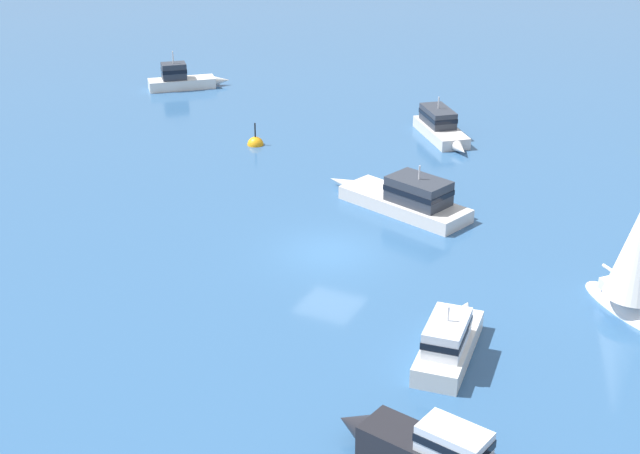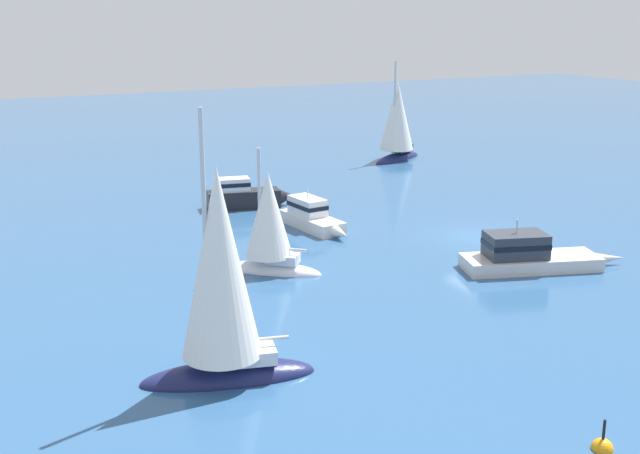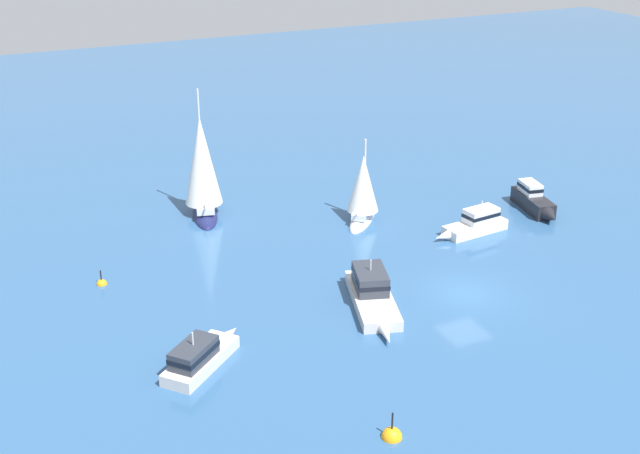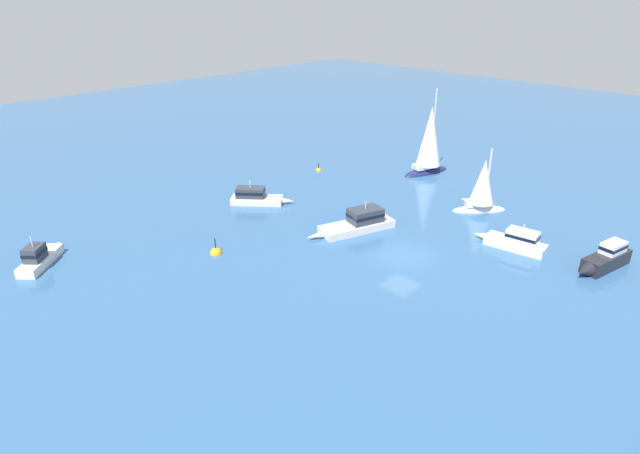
{
  "view_description": "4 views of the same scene",
  "coord_description": "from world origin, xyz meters",
  "px_view_note": "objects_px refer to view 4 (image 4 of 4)",
  "views": [
    {
      "loc": [
        14.69,
        -30.81,
        16.71
      ],
      "look_at": [
        -0.95,
        0.99,
        0.55
      ],
      "focal_mm": 51.74,
      "sensor_mm": 36.0,
      "label": 1
    },
    {
      "loc": [
        25.46,
        32.25,
        11.55
      ],
      "look_at": [
        8.38,
        -1.59,
        1.16
      ],
      "focal_mm": 45.13,
      "sensor_mm": 36.0,
      "label": 2
    },
    {
      "loc": [
        -33.87,
        25.01,
        21.97
      ],
      "look_at": [
        8.72,
        5.05,
        1.61
      ],
      "focal_mm": 46.47,
      "sensor_mm": 36.0,
      "label": 3
    },
    {
      "loc": [
        -29.94,
        -20.7,
        18.52
      ],
      "look_at": [
        -1.72,
        6.83,
        0.75
      ],
      "focal_mm": 30.62,
      "sensor_mm": 36.0,
      "label": 4
    }
  ],
  "objects_px": {
    "launch": "(40,257)",
    "launch_2": "(516,241)",
    "launch_1": "(359,222)",
    "channel_buoy": "(318,171)",
    "sailboat": "(482,189)",
    "cabin_cruiser": "(605,259)",
    "mooring_buoy": "(216,253)",
    "motor_cruiser": "(256,197)",
    "ketch": "(429,144)"
  },
  "relations": [
    {
      "from": "cabin_cruiser",
      "to": "sailboat",
      "type": "bearing_deg",
      "value": -95.4
    },
    {
      "from": "sailboat",
      "to": "channel_buoy",
      "type": "height_order",
      "value": "sailboat"
    },
    {
      "from": "cabin_cruiser",
      "to": "motor_cruiser",
      "type": "distance_m",
      "value": 28.71
    },
    {
      "from": "sailboat",
      "to": "mooring_buoy",
      "type": "relative_size",
      "value": 3.6
    },
    {
      "from": "ketch",
      "to": "channel_buoy",
      "type": "bearing_deg",
      "value": 145.67
    },
    {
      "from": "ketch",
      "to": "mooring_buoy",
      "type": "xyz_separation_m",
      "value": [
        -26.93,
        0.46,
        -3.06
      ]
    },
    {
      "from": "sailboat",
      "to": "launch_2",
      "type": "distance_m",
      "value": 7.72
    },
    {
      "from": "cabin_cruiser",
      "to": "mooring_buoy",
      "type": "relative_size",
      "value": 3.21
    },
    {
      "from": "launch",
      "to": "cabin_cruiser",
      "type": "xyz_separation_m",
      "value": [
        27.55,
        -29.04,
        0.11
      ]
    },
    {
      "from": "channel_buoy",
      "to": "mooring_buoy",
      "type": "bearing_deg",
      "value": -156.99
    },
    {
      "from": "cabin_cruiser",
      "to": "mooring_buoy",
      "type": "bearing_deg",
      "value": -38.97
    },
    {
      "from": "launch",
      "to": "mooring_buoy",
      "type": "xyz_separation_m",
      "value": [
        9.8,
        -7.52,
        -0.62
      ]
    },
    {
      "from": "mooring_buoy",
      "to": "ketch",
      "type": "bearing_deg",
      "value": -0.99
    },
    {
      "from": "cabin_cruiser",
      "to": "channel_buoy",
      "type": "height_order",
      "value": "cabin_cruiser"
    },
    {
      "from": "channel_buoy",
      "to": "mooring_buoy",
      "type": "height_order",
      "value": "mooring_buoy"
    },
    {
      "from": "cabin_cruiser",
      "to": "mooring_buoy",
      "type": "height_order",
      "value": "cabin_cruiser"
    },
    {
      "from": "cabin_cruiser",
      "to": "launch_2",
      "type": "height_order",
      "value": "launch_2"
    },
    {
      "from": "launch_2",
      "to": "channel_buoy",
      "type": "xyz_separation_m",
      "value": [
        2.95,
        23.78,
        -0.65
      ]
    },
    {
      "from": "sailboat",
      "to": "launch",
      "type": "height_order",
      "value": "sailboat"
    },
    {
      "from": "channel_buoy",
      "to": "mooring_buoy",
      "type": "relative_size",
      "value": 0.7
    },
    {
      "from": "launch",
      "to": "channel_buoy",
      "type": "xyz_separation_m",
      "value": [
        29.09,
        0.67,
        -0.61
      ]
    },
    {
      "from": "launch_1",
      "to": "channel_buoy",
      "type": "xyz_separation_m",
      "value": [
        8.6,
        13.03,
        -0.66
      ]
    },
    {
      "from": "launch_2",
      "to": "mooring_buoy",
      "type": "bearing_deg",
      "value": 39.8
    },
    {
      "from": "cabin_cruiser",
      "to": "launch_2",
      "type": "relative_size",
      "value": 0.96
    },
    {
      "from": "launch_2",
      "to": "ketch",
      "type": "xyz_separation_m",
      "value": [
        10.58,
        15.13,
        2.41
      ]
    },
    {
      "from": "launch_1",
      "to": "motor_cruiser",
      "type": "height_order",
      "value": "launch_1"
    },
    {
      "from": "launch",
      "to": "motor_cruiser",
      "type": "relative_size",
      "value": 0.9
    },
    {
      "from": "motor_cruiser",
      "to": "mooring_buoy",
      "type": "bearing_deg",
      "value": -96.93
    },
    {
      "from": "motor_cruiser",
      "to": "launch_1",
      "type": "bearing_deg",
      "value": -29.05
    },
    {
      "from": "launch_1",
      "to": "mooring_buoy",
      "type": "distance_m",
      "value": 11.76
    },
    {
      "from": "launch",
      "to": "channel_buoy",
      "type": "relative_size",
      "value": 3.89
    },
    {
      "from": "launch_1",
      "to": "mooring_buoy",
      "type": "bearing_deg",
      "value": -6.65
    },
    {
      "from": "launch_2",
      "to": "launch",
      "type": "bearing_deg",
      "value": 41.96
    },
    {
      "from": "launch_1",
      "to": "channel_buoy",
      "type": "height_order",
      "value": "launch_1"
    },
    {
      "from": "launch",
      "to": "mooring_buoy",
      "type": "height_order",
      "value": "launch"
    },
    {
      "from": "launch",
      "to": "motor_cruiser",
      "type": "height_order",
      "value": "launch"
    },
    {
      "from": "sailboat",
      "to": "channel_buoy",
      "type": "distance_m",
      "value": 18.24
    },
    {
      "from": "launch_2",
      "to": "launch_1",
      "type": "bearing_deg",
      "value": 21.17
    },
    {
      "from": "launch_1",
      "to": "motor_cruiser",
      "type": "xyz_separation_m",
      "value": [
        -2.13,
        10.52,
        -0.04
      ]
    },
    {
      "from": "mooring_buoy",
      "to": "motor_cruiser",
      "type": "bearing_deg",
      "value": 33.56
    },
    {
      "from": "ketch",
      "to": "launch_1",
      "type": "bearing_deg",
      "value": -150.68
    },
    {
      "from": "channel_buoy",
      "to": "mooring_buoy",
      "type": "xyz_separation_m",
      "value": [
        -19.3,
        -8.19,
        -0.0
      ]
    },
    {
      "from": "launch",
      "to": "ketch",
      "type": "bearing_deg",
      "value": -54.23
    },
    {
      "from": "launch_2",
      "to": "sailboat",
      "type": "bearing_deg",
      "value": -47.23
    },
    {
      "from": "launch",
      "to": "launch_2",
      "type": "height_order",
      "value": "launch"
    },
    {
      "from": "sailboat",
      "to": "cabin_cruiser",
      "type": "bearing_deg",
      "value": -65.83
    },
    {
      "from": "launch_1",
      "to": "cabin_cruiser",
      "type": "bearing_deg",
      "value": 130.59
    },
    {
      "from": "launch_2",
      "to": "mooring_buoy",
      "type": "relative_size",
      "value": 3.33
    },
    {
      "from": "mooring_buoy",
      "to": "launch_1",
      "type": "bearing_deg",
      "value": -24.33
    },
    {
      "from": "sailboat",
      "to": "launch_2",
      "type": "height_order",
      "value": "sailboat"
    }
  ]
}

